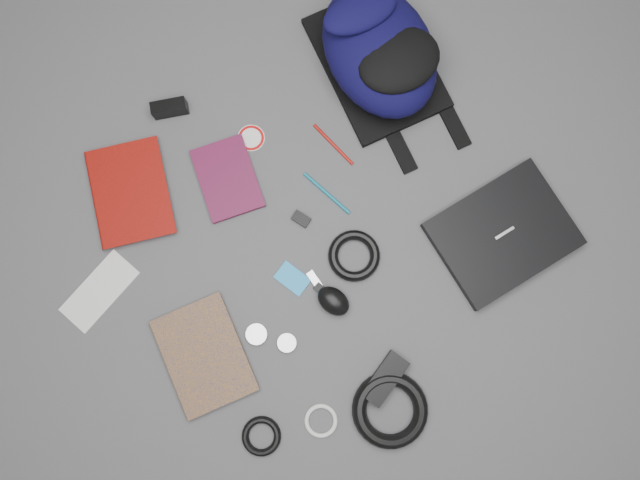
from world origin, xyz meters
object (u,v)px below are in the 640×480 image
laptop (503,234)px  mouse (333,301)px  textbook_red (93,201)px  comic_book (169,371)px  dvd_case (227,179)px  compact_camera (170,108)px  backpack (379,51)px  power_brick (385,379)px

laptop → mouse: bearing=170.3°
textbook_red → comic_book: bearing=-77.7°
comic_book → dvd_case: bearing=50.8°
compact_camera → mouse: bearing=-60.7°
backpack → textbook_red: bearing=-177.9°
laptop → mouse: 0.47m
laptop → compact_camera: size_ratio=3.65×
laptop → textbook_red: 1.06m
backpack → compact_camera: 0.57m
laptop → power_brick: (-0.46, -0.14, -0.00)m
textbook_red → comic_book: size_ratio=0.99×
textbook_red → compact_camera: (0.30, 0.10, 0.01)m
backpack → laptop: bearing=-80.5°
mouse → power_brick: mouse is taller
laptop → textbook_red: size_ratio=1.27×
textbook_red → mouse: size_ratio=2.96×
comic_book → compact_camera: size_ratio=2.91×
comic_book → mouse: 0.45m
compact_camera → laptop: bearing=-32.1°
comic_book → dvd_case: size_ratio=1.31×
backpack → mouse: bearing=-125.5°
laptop → mouse: size_ratio=3.76×
dvd_case → compact_camera: (-0.03, 0.24, 0.02)m
dvd_case → power_brick: size_ratio=1.51×
laptop → comic_book: size_ratio=1.26×
textbook_red → dvd_case: 0.35m
dvd_case → power_brick: (0.06, -0.65, 0.01)m
dvd_case → mouse: 0.42m
backpack → laptop: (0.02, -0.56, -0.07)m
dvd_case → compact_camera: 0.24m
mouse → dvd_case: bearing=79.5°
comic_book → backpack: bearing=33.1°
laptop → textbook_red: laptop is taller
dvd_case → backpack: bearing=19.6°
mouse → textbook_red: bearing=106.2°
comic_book → compact_camera: bearing=67.7°
comic_book → dvd_case: (0.38, 0.34, -0.00)m
backpack → power_brick: 0.83m
backpack → mouse: (-0.44, -0.47, -0.06)m
textbook_red → mouse: mouse is taller
textbook_red → comic_book: 0.48m
mouse → laptop: bearing=-29.8°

